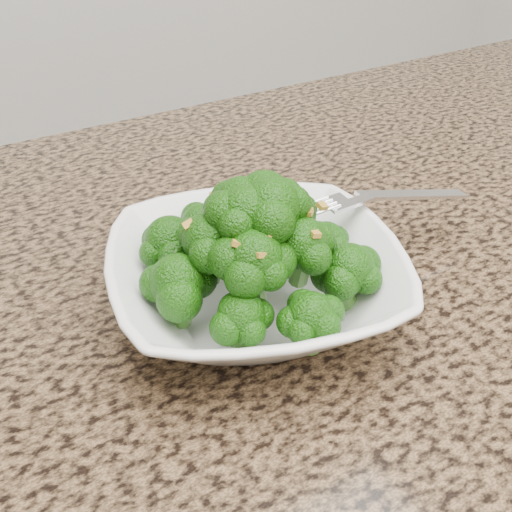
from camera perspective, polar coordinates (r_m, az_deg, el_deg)
granite_counter at (r=0.54m, az=17.40°, el=-5.87°), size 1.64×1.04×0.03m
bowl at (r=0.49m, az=0.00°, el=-2.19°), size 0.28×0.28×0.05m
broccoli_pile at (r=0.46m, az=0.00°, el=4.31°), size 0.20×0.20×0.07m
garlic_topping at (r=0.44m, az=0.00°, el=8.79°), size 0.12×0.12×0.01m
fork at (r=0.54m, az=9.41°, el=4.97°), size 0.20×0.05×0.01m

